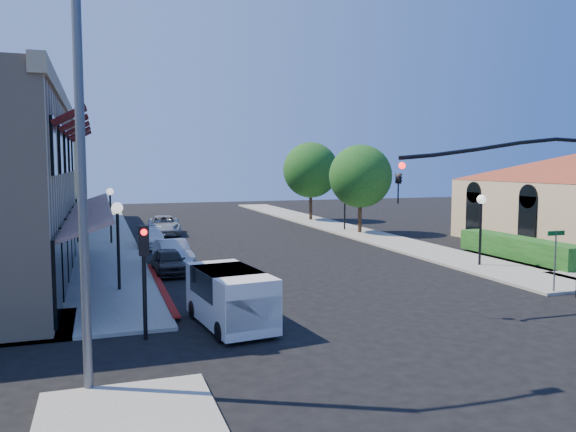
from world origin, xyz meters
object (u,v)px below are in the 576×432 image
object	(u,v)px
secondary_signal	(144,261)
lamppost_right_far	(345,195)
lamppost_right_near	(481,212)
white_van	(231,294)
lamppost_left_near	(118,223)
parked_car_a	(169,261)
parked_car_d	(164,225)
street_tree_b	(311,170)
signal_mast_arm	(537,191)
street_name_sign	(555,251)
lamppost_left_far	(110,201)
street_tree_a	(360,176)
parked_car_b	(173,253)
parked_car_c	(151,238)
cobra_streetlight	(98,154)

from	to	relation	value
secondary_signal	lamppost_right_far	bearing A→B (deg)	53.86
lamppost_right_near	white_van	size ratio (longest dim) A/B	0.86
lamppost_left_near	white_van	xyz separation A→B (m)	(3.13, -6.04, -1.71)
parked_car_a	parked_car_d	xyz separation A→B (m)	(1.40, 14.87, 0.10)
street_tree_b	white_van	distance (m)	33.40
signal_mast_arm	white_van	distance (m)	11.65
street_name_sign	parked_car_d	bearing A→B (deg)	117.33
lamppost_left_far	parked_car_d	xyz separation A→B (m)	(3.70, 4.00, -2.05)
secondary_signal	lamppost_right_far	world-z (taller)	lamppost_right_far
street_tree_a	secondary_signal	world-z (taller)	street_tree_a
lamppost_left_far	parked_car_b	bearing A→B (deg)	-73.15
street_tree_a	white_van	distance (m)	24.75
street_tree_b	parked_car_c	size ratio (longest dim) A/B	1.77
street_tree_a	lamppost_right_far	xyz separation A→B (m)	(-0.30, 2.00, -1.46)
street_tree_b	cobra_streetlight	size ratio (longest dim) A/B	0.75
parked_car_d	street_tree_a	bearing A→B (deg)	-11.61
lamppost_right_near	parked_car_a	distance (m)	15.18
lamppost_right_near	parked_car_d	xyz separation A→B (m)	(-13.30, 18.00, -2.05)
street_tree_a	secondary_signal	distance (m)	26.64
street_tree_a	parked_car_c	xyz separation A→B (m)	(-15.00, -2.00, -3.62)
street_tree_a	street_tree_b	distance (m)	10.01
street_tree_b	cobra_streetlight	world-z (taller)	cobra_streetlight
lamppost_left_near	white_van	world-z (taller)	lamppost_left_near
signal_mast_arm	cobra_streetlight	size ratio (longest dim) A/B	0.86
street_tree_a	lamppost_left_far	xyz separation A→B (m)	(-17.30, 0.00, -1.46)
signal_mast_arm	lamppost_left_near	world-z (taller)	signal_mast_arm
lamppost_left_far	parked_car_b	size ratio (longest dim) A/B	0.89
signal_mast_arm	parked_car_a	size ratio (longest dim) A/B	2.34
lamppost_right_far	street_name_sign	bearing A→B (deg)	-92.63
parked_car_b	lamppost_right_near	bearing A→B (deg)	-23.78
lamppost_right_far	white_van	bearing A→B (deg)	-122.19
lamppost_left_far	lamppost_right_near	size ratio (longest dim) A/B	1.00
street_name_sign	lamppost_left_far	distance (m)	25.48
street_tree_b	signal_mast_arm	size ratio (longest dim) A/B	0.88
cobra_streetlight	lamppost_right_far	bearing A→B (deg)	55.83
secondary_signal	street_tree_a	bearing A→B (deg)	50.79
secondary_signal	lamppost_right_far	size ratio (longest dim) A/B	0.93
secondary_signal	signal_mast_arm	bearing A→B (deg)	0.37
lamppost_right_far	white_van	size ratio (longest dim) A/B	0.86
cobra_streetlight	lamppost_right_far	distance (m)	31.53
street_name_sign	lamppost_left_near	distance (m)	17.05
white_van	parked_car_b	distance (m)	11.06
street_name_sign	lamppost_left_near	bearing A→B (deg)	160.07
lamppost_right_far	parked_car_c	distance (m)	15.39
lamppost_right_near	cobra_streetlight	bearing A→B (deg)	-150.46
parked_car_b	parked_car_d	world-z (taller)	parked_car_d
street_tree_b	street_name_sign	xyz separation A→B (m)	(-1.30, -29.80, -2.85)
parked_car_c	parked_car_d	size ratio (longest dim) A/B	0.81
parked_car_d	white_van	bearing A→B (deg)	-86.59
cobra_streetlight	lamppost_left_near	world-z (taller)	cobra_streetlight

